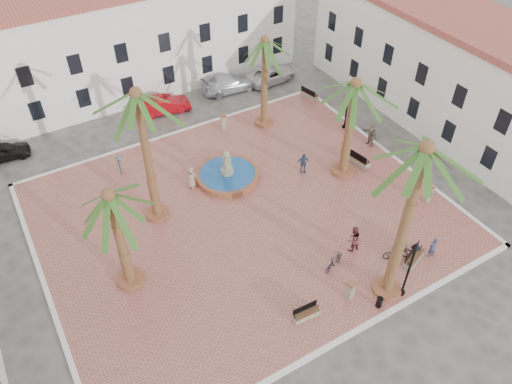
# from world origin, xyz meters

# --- Properties ---
(ground) EXTENTS (120.00, 120.00, 0.00)m
(ground) POSITION_xyz_m (0.00, 0.00, 0.00)
(ground) COLOR #56544F
(ground) RESTS_ON ground
(plaza) EXTENTS (26.00, 22.00, 0.15)m
(plaza) POSITION_xyz_m (0.00, 0.00, 0.07)
(plaza) COLOR #AB5D51
(plaza) RESTS_ON ground
(kerb_n) EXTENTS (26.30, 0.30, 0.16)m
(kerb_n) POSITION_xyz_m (0.00, 11.00, 0.08)
(kerb_n) COLOR silver
(kerb_n) RESTS_ON ground
(kerb_s) EXTENTS (26.30, 0.30, 0.16)m
(kerb_s) POSITION_xyz_m (0.00, -11.00, 0.08)
(kerb_s) COLOR silver
(kerb_s) RESTS_ON ground
(kerb_e) EXTENTS (0.30, 22.30, 0.16)m
(kerb_e) POSITION_xyz_m (13.00, 0.00, 0.08)
(kerb_e) COLOR silver
(kerb_e) RESTS_ON ground
(kerb_w) EXTENTS (0.30, 22.30, 0.16)m
(kerb_w) POSITION_xyz_m (-13.00, 0.00, 0.08)
(kerb_w) COLOR silver
(kerb_w) RESTS_ON ground
(building_north) EXTENTS (30.40, 7.40, 9.50)m
(building_north) POSITION_xyz_m (-0.00, 19.99, 4.77)
(building_north) COLOR white
(building_north) RESTS_ON ground
(building_east) EXTENTS (7.40, 26.40, 9.00)m
(building_east) POSITION_xyz_m (19.99, 2.00, 4.52)
(building_east) COLOR white
(building_east) RESTS_ON ground
(fountain) EXTENTS (4.59, 4.59, 2.37)m
(fountain) POSITION_xyz_m (0.83, 3.81, 0.47)
(fountain) COLOR #9A5435
(fountain) RESTS_ON plaza
(palm_nw) EXTENTS (5.26, 5.26, 9.71)m
(palm_nw) POSITION_xyz_m (-5.02, 2.79, 8.55)
(palm_nw) COLOR #9A5435
(palm_nw) RESTS_ON plaza
(palm_sw) EXTENTS (5.40, 5.40, 7.20)m
(palm_sw) POSITION_xyz_m (-8.51, -1.56, 6.12)
(palm_sw) COLOR #9A5435
(palm_sw) RESTS_ON plaza
(palm_s) EXTENTS (5.48, 5.48, 10.68)m
(palm_s) POSITION_xyz_m (4.02, -9.78, 9.44)
(palm_s) COLOR #9A5435
(palm_s) RESTS_ON plaza
(palm_e) EXTENTS (5.60, 5.60, 7.78)m
(palm_e) POSITION_xyz_m (8.49, 0.06, 6.64)
(palm_e) COLOR #9A5435
(palm_e) RESTS_ON plaza
(palm_ne) EXTENTS (4.97, 4.97, 7.70)m
(palm_ne) POSITION_xyz_m (6.77, 8.47, 6.68)
(palm_ne) COLOR #9A5435
(palm_ne) RESTS_ON plaza
(bench_s) EXTENTS (1.63, 0.58, 0.85)m
(bench_s) POSITION_xyz_m (-1.05, -8.90, 0.39)
(bench_s) COLOR gray
(bench_s) RESTS_ON plaza
(bench_se) EXTENTS (1.93, 1.16, 0.98)m
(bench_se) POSITION_xyz_m (6.89, -8.95, 0.43)
(bench_se) COLOR gray
(bench_se) RESTS_ON plaza
(bench_e) EXTENTS (0.96, 2.08, 1.06)m
(bench_e) POSITION_xyz_m (10.09, 0.34, 0.45)
(bench_e) COLOR gray
(bench_e) RESTS_ON plaza
(bench_ne) EXTENTS (0.88, 1.81, 0.91)m
(bench_ne) POSITION_xyz_m (12.38, 9.92, 0.41)
(bench_ne) COLOR gray
(bench_ne) RESTS_ON plaza
(lamppost_s) EXTENTS (0.47, 0.47, 4.33)m
(lamppost_s) POSITION_xyz_m (4.60, -10.40, 3.08)
(lamppost_s) COLOR black
(lamppost_s) RESTS_ON plaza
(lamppost_e) EXTENTS (0.48, 0.48, 4.38)m
(lamppost_e) POSITION_xyz_m (12.17, 4.57, 3.11)
(lamppost_e) COLOR black
(lamppost_e) RESTS_ON plaza
(bollard_se) EXTENTS (0.56, 0.56, 1.32)m
(bollard_se) POSITION_xyz_m (1.81, -9.09, 0.83)
(bollard_se) COLOR gray
(bollard_se) RESTS_ON plaza
(bollard_n) EXTENTS (0.54, 0.54, 1.31)m
(bollard_n) POSITION_xyz_m (3.48, 9.46, 0.83)
(bollard_n) COLOR gray
(bollard_n) RESTS_ON plaza
(bollard_e) EXTENTS (0.50, 0.50, 1.31)m
(bollard_e) POSITION_xyz_m (11.52, -5.42, 0.83)
(bollard_e) COLOR gray
(bollard_e) RESTS_ON plaza
(litter_bin) EXTENTS (0.36, 0.36, 0.69)m
(litter_bin) POSITION_xyz_m (2.88, -10.40, 0.50)
(litter_bin) COLOR black
(litter_bin) RESTS_ON plaza
(cyclist_a) EXTENTS (0.60, 0.43, 1.57)m
(cyclist_a) POSITION_xyz_m (8.08, -9.17, 0.94)
(cyclist_a) COLOR #343954
(cyclist_a) RESTS_ON plaza
(bicycle_a) EXTENTS (1.98, 1.30, 0.98)m
(bicycle_a) POSITION_xyz_m (6.19, -8.22, 0.64)
(bicycle_a) COLOR black
(bicycle_a) RESTS_ON plaza
(cyclist_b) EXTENTS (0.92, 0.72, 1.89)m
(cyclist_b) POSITION_xyz_m (4.24, -6.28, 1.10)
(cyclist_b) COLOR #5A252D
(cyclist_b) RESTS_ON plaza
(bicycle_b) EXTENTS (1.84, 1.07, 1.07)m
(bicycle_b) POSITION_xyz_m (2.38, -6.85, 0.68)
(bicycle_b) COLOR black
(bicycle_b) RESTS_ON plaza
(pedestrian_fountain_a) EXTENTS (0.99, 0.95, 1.71)m
(pedestrian_fountain_a) POSITION_xyz_m (-1.80, 4.21, 1.00)
(pedestrian_fountain_a) COLOR #A07F66
(pedestrian_fountain_a) RESTS_ON plaza
(pedestrian_fountain_b) EXTENTS (1.05, 0.76, 1.66)m
(pedestrian_fountain_b) POSITION_xyz_m (5.92, 1.57, 0.98)
(pedestrian_fountain_b) COLOR #324261
(pedestrian_fountain_b) RESTS_ON plaza
(pedestrian_north) EXTENTS (0.66, 1.09, 1.66)m
(pedestrian_north) POSITION_xyz_m (-5.60, 8.20, 0.98)
(pedestrian_north) COLOR #535358
(pedestrian_north) RESTS_ON plaza
(pedestrian_east) EXTENTS (0.60, 1.74, 1.85)m
(pedestrian_east) POSITION_xyz_m (12.40, 1.66, 1.08)
(pedestrian_east) COLOR #66594E
(pedestrian_east) RESTS_ON plaza
(car_black) EXTENTS (4.03, 1.97, 1.32)m
(car_black) POSITION_xyz_m (-12.72, 14.65, 0.66)
(car_black) COLOR black
(car_black) RESTS_ON ground
(car_red) EXTENTS (4.61, 2.22, 1.46)m
(car_red) POSITION_xyz_m (0.38, 14.45, 0.73)
(car_red) COLOR #AB0912
(car_red) RESTS_ON ground
(car_silver) EXTENTS (5.29, 2.56, 1.48)m
(car_silver) POSITION_xyz_m (6.95, 14.79, 0.74)
(car_silver) COLOR silver
(car_silver) RESTS_ON ground
(car_white) EXTENTS (5.10, 2.71, 1.37)m
(car_white) POSITION_xyz_m (11.13, 14.31, 0.68)
(car_white) COLOR silver
(car_white) RESTS_ON ground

